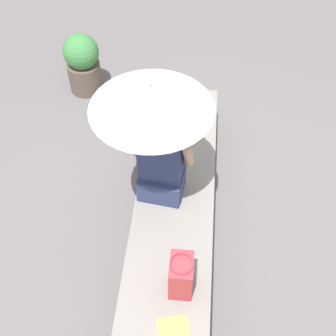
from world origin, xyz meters
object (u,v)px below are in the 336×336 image
parasol (151,97)px  tote_bag_canvas (181,275)px  handbag_black (172,97)px  planter_near (83,63)px  person_seated (161,160)px

parasol → tote_bag_canvas: (-0.81, -0.27, -0.82)m
handbag_black → planter_near: handbag_black is taller
person_seated → tote_bag_canvas: size_ratio=2.64×
handbag_black → planter_near: bearing=53.0°
planter_near → handbag_black: bearing=-127.0°
person_seated → tote_bag_canvas: 0.86m
tote_bag_canvas → person_seated: bearing=14.8°
handbag_black → tote_bag_canvas: size_ratio=1.01×
person_seated → planter_near: size_ratio=1.30×
person_seated → handbag_black: person_seated is taller
parasol → planter_near: (1.75, 1.00, -1.08)m
person_seated → tote_bag_canvas: bearing=-165.2°
person_seated → tote_bag_canvas: (-0.81, -0.21, -0.22)m
parasol → tote_bag_canvas: 1.18m
person_seated → handbag_black: 0.99m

